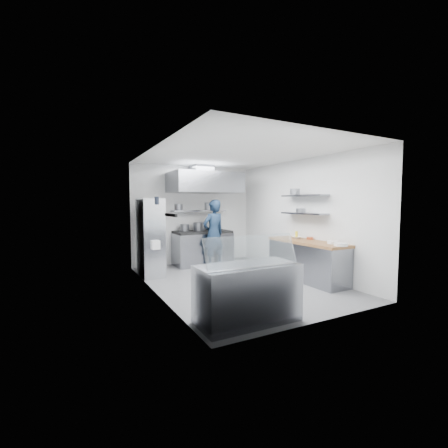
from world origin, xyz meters
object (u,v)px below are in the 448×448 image
wire_rack (150,237)px  display_case (248,293)px  chef (214,234)px  gas_range (203,249)px

wire_rack → display_case: size_ratio=1.23×
chef → display_case: size_ratio=1.22×
chef → display_case: bearing=58.5°
chef → display_case: (-1.18, -3.58, -0.49)m
gas_range → display_case: bearing=-104.7°
gas_range → wire_rack: 1.81m
gas_range → wire_rack: bearing=-159.4°
gas_range → display_case: (-1.08, -4.10, -0.03)m
gas_range → display_case: gas_range is taller
chef → gas_range: bearing=-92.3°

